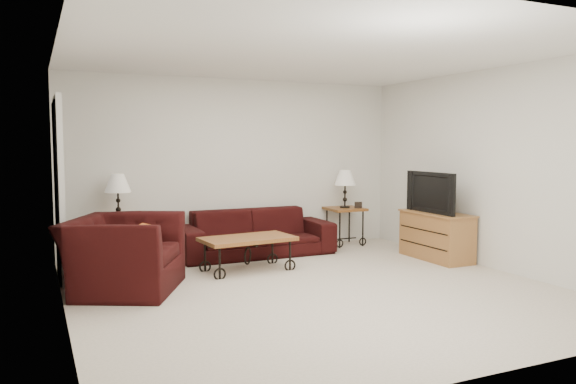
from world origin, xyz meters
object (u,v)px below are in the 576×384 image
(lamp_right, at_px, (345,189))
(armchair, at_px, (124,254))
(coffee_table, at_px, (248,254))
(backpack, at_px, (309,240))
(tv_stand, at_px, (436,236))
(sofa, at_px, (255,233))
(television, at_px, (436,192))
(side_table_left, at_px, (119,242))
(side_table_right, at_px, (345,226))
(lamp_left, at_px, (118,197))

(lamp_right, xyz_separation_m, armchair, (-3.52, -1.41, -0.48))
(coffee_table, bearing_deg, backpack, 28.16)
(tv_stand, height_order, backpack, tv_stand)
(coffee_table, bearing_deg, sofa, 63.56)
(armchair, distance_m, television, 4.12)
(sofa, height_order, side_table_left, sofa)
(side_table_right, xyz_separation_m, lamp_left, (-3.38, 0.00, 0.59))
(tv_stand, xyz_separation_m, television, (-0.02, 0.00, 0.59))
(lamp_right, relative_size, coffee_table, 0.52)
(side_table_left, bearing_deg, tv_stand, -20.19)
(lamp_left, xyz_separation_m, television, (3.94, -1.46, 0.03))
(side_table_left, xyz_separation_m, side_table_right, (3.38, 0.00, -0.00))
(sofa, height_order, side_table_right, sofa)
(lamp_right, bearing_deg, side_table_left, 180.00)
(side_table_right, height_order, backpack, side_table_right)
(side_table_right, height_order, tv_stand, tv_stand)
(coffee_table, height_order, backpack, coffee_table)
(tv_stand, bearing_deg, backpack, 144.21)
(armchair, bearing_deg, tv_stand, -64.11)
(side_table_left, xyz_separation_m, lamp_left, (0.00, 0.00, 0.59))
(lamp_right, relative_size, backpack, 1.48)
(lamp_right, bearing_deg, backpack, -152.51)
(side_table_right, relative_size, tv_stand, 0.55)
(lamp_left, height_order, lamp_right, lamp_left)
(lamp_left, bearing_deg, backpack, -9.70)
(coffee_table, relative_size, tv_stand, 1.05)
(coffee_table, bearing_deg, side_table_right, 27.88)
(sofa, bearing_deg, side_table_right, 6.59)
(coffee_table, xyz_separation_m, backpack, (1.16, 0.62, -0.01))
(side_table_right, bearing_deg, armchair, -158.21)
(lamp_left, bearing_deg, armchair, -95.81)
(lamp_left, bearing_deg, television, -20.28)
(coffee_table, relative_size, backpack, 2.85)
(sofa, height_order, lamp_left, lamp_left)
(side_table_right, bearing_deg, lamp_right, 0.00)
(lamp_right, relative_size, armchair, 0.48)
(backpack, bearing_deg, sofa, 158.73)
(armchair, bearing_deg, backpack, -43.52)
(sofa, distance_m, armchair, 2.32)
(tv_stand, bearing_deg, side_table_left, 159.81)
(television, bearing_deg, tv_stand, 90.00)
(coffee_table, distance_m, tv_stand, 2.61)
(coffee_table, bearing_deg, lamp_right, 27.88)
(lamp_right, bearing_deg, coffee_table, -152.12)
(coffee_table, relative_size, armchair, 0.92)
(backpack, bearing_deg, lamp_left, 168.46)
(side_table_right, xyz_separation_m, coffee_table, (-1.99, -1.05, -0.08))
(sofa, relative_size, lamp_right, 3.74)
(coffee_table, distance_m, armchair, 1.58)
(tv_stand, bearing_deg, lamp_right, 111.76)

